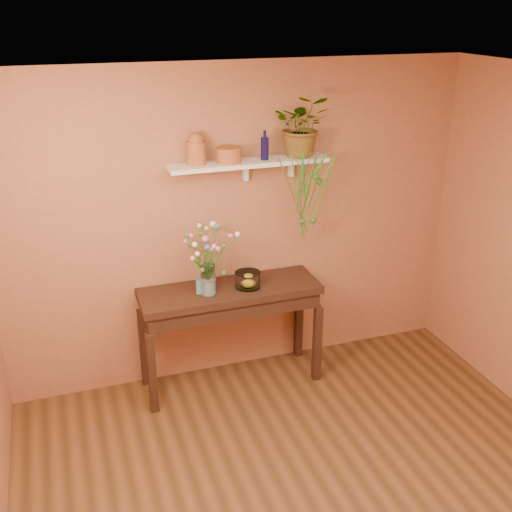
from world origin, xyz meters
name	(u,v)px	position (x,y,z in m)	size (l,w,h in m)	color
room	(345,340)	(0.00, 0.00, 1.35)	(4.04, 4.04, 2.70)	brown
sideboard	(230,302)	(-0.17, 1.74, 0.78)	(1.50, 0.48, 0.91)	#372116
wall_shelf	(250,163)	(0.06, 1.87, 1.92)	(1.30, 0.24, 0.19)	white
terracotta_jug	(196,149)	(-0.37, 1.90, 2.06)	(0.19, 0.19, 0.25)	#B25B37
terracotta_pot	(229,155)	(-0.12, 1.87, 2.00)	(0.20, 0.20, 0.12)	#B25B37
blue_bottle	(265,148)	(0.18, 1.86, 2.03)	(0.06, 0.06, 0.23)	#0E0B36
spider_plant	(302,126)	(0.51, 1.88, 2.19)	(0.45, 0.39, 0.50)	#3B6520
plant_fronds	(310,195)	(0.52, 1.71, 1.66)	(0.46, 0.42, 0.79)	#3B6520
glass_vase	(208,282)	(-0.36, 1.69, 1.02)	(0.12, 0.12, 0.25)	white
bouquet	(207,246)	(-0.37, 1.67, 1.33)	(0.41, 0.43, 0.47)	#386B28
glass_bowl	(248,280)	(-0.02, 1.71, 0.97)	(0.22, 0.22, 0.13)	white
lemon	(248,282)	(-0.01, 1.71, 0.96)	(0.08, 0.08, 0.08)	yellow
carton	(200,286)	(-0.42, 1.72, 0.97)	(0.06, 0.05, 0.12)	teal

